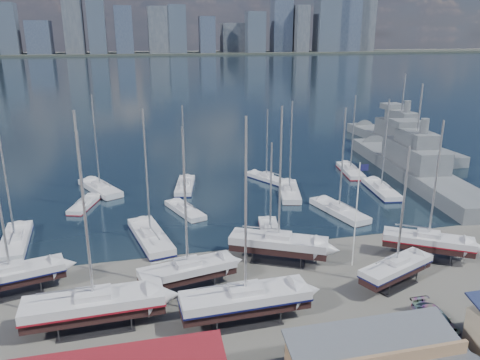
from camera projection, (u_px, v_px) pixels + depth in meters
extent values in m
plane|color=#605E59|center=(302.00, 287.00, 47.04)|extent=(1400.00, 1400.00, 0.00)
cube|color=#1B303F|center=(149.00, 70.00, 334.93)|extent=(1400.00, 600.00, 0.40)
cube|color=#2D332D|center=(138.00, 54.00, 575.98)|extent=(1400.00, 80.00, 2.20)
cube|color=#3D4756|center=(9.00, 29.00, 528.75)|extent=(19.55, 21.83, 55.97)
cube|color=#475166|center=(40.00, 37.00, 544.19)|extent=(26.03, 30.49, 37.14)
cube|color=#595E66|center=(73.00, 14.00, 534.77)|extent=(21.60, 16.58, 87.63)
cube|color=#3D4756|center=(97.00, 24.00, 544.74)|extent=(19.42, 28.42, 67.60)
cube|color=#475166|center=(124.00, 30.00, 556.46)|extent=(20.24, 23.80, 54.09)
cube|color=#595E66|center=(159.00, 30.00, 562.47)|extent=(24.62, 19.72, 54.00)
cube|color=#3D4756|center=(177.00, 29.00, 565.36)|extent=(20.75, 17.93, 55.97)
cube|color=#475166|center=(207.00, 35.00, 573.79)|extent=(18.36, 16.25, 43.03)
cube|color=#595E66|center=(232.00, 38.00, 600.44)|extent=(28.49, 22.03, 35.69)
cube|color=#3D4756|center=(255.00, 32.00, 587.57)|extent=(23.34, 17.87, 49.11)
cube|color=#475166|center=(282.00, 21.00, 606.04)|extent=(25.35, 19.79, 75.95)
cube|color=#595E66|center=(300.00, 29.00, 607.90)|extent=(17.00, 27.45, 57.67)
cube|color=#3D4756|center=(328.00, 9.00, 608.83)|extent=(29.28, 24.05, 106.04)
cube|color=#475166|center=(346.00, 22.00, 629.41)|extent=(30.82, 28.37, 74.41)
cube|color=#595E66|center=(366.00, 21.00, 637.27)|extent=(21.74, 17.03, 77.48)
cube|color=#555B62|center=(390.00, 360.00, 31.13)|extent=(12.60, 8.40, 1.27)
cube|color=#2D2D33|center=(14.00, 294.00, 45.60)|extent=(5.80, 3.72, 0.16)
cube|color=black|center=(12.00, 280.00, 45.15)|extent=(10.00, 4.68, 0.78)
cube|color=silver|center=(11.00, 273.00, 44.92)|extent=(10.10, 5.08, 0.78)
cube|color=#0C0E3C|center=(11.00, 276.00, 45.02)|extent=(10.20, 5.13, 0.16)
cube|color=silver|center=(10.00, 267.00, 44.73)|extent=(2.76, 2.19, 0.50)
cube|color=#2D2D33|center=(97.00, 327.00, 40.44)|extent=(6.55, 3.19, 0.16)
cube|color=black|center=(95.00, 311.00, 39.97)|extent=(11.81, 3.23, 0.94)
cube|color=silver|center=(94.00, 301.00, 39.69)|extent=(11.82, 3.72, 0.94)
cube|color=maroon|center=(94.00, 306.00, 39.82)|extent=(11.94, 3.76, 0.19)
cube|color=silver|center=(93.00, 294.00, 39.47)|extent=(3.00, 2.08, 0.50)
cylinder|color=#B2B2B7|center=(84.00, 209.00, 37.19)|extent=(0.22, 0.22, 15.81)
cube|color=#2D2D33|center=(188.00, 288.00, 46.56)|extent=(5.64, 3.45, 0.16)
cube|color=black|center=(188.00, 275.00, 46.11)|extent=(9.82, 4.22, 0.76)
cube|color=silver|center=(188.00, 268.00, 45.88)|extent=(9.91, 4.61, 0.76)
cube|color=silver|center=(188.00, 262.00, 45.69)|extent=(2.67, 2.07, 0.50)
cylinder|color=#B2B2B7|center=(185.00, 203.00, 43.84)|extent=(0.22, 0.22, 12.90)
cube|color=#2D2D33|center=(245.00, 320.00, 41.33)|extent=(6.32, 3.07, 0.16)
cube|color=black|center=(245.00, 305.00, 40.86)|extent=(11.40, 3.09, 0.90)
cube|color=silver|center=(245.00, 296.00, 40.59)|extent=(11.42, 3.56, 0.90)
cube|color=#0C0E3C|center=(245.00, 300.00, 40.71)|extent=(11.53, 3.60, 0.18)
cube|color=silver|center=(245.00, 289.00, 40.38)|extent=(2.89, 2.00, 0.50)
cylinder|color=#B2B2B7|center=(246.00, 209.00, 38.18)|extent=(0.22, 0.22, 15.27)
cube|color=#2D2D33|center=(278.00, 260.00, 52.32)|extent=(6.47, 5.12, 0.16)
cube|color=black|center=(278.00, 248.00, 51.86)|extent=(10.67, 7.21, 0.86)
cube|color=silver|center=(278.00, 241.00, 51.61)|extent=(10.88, 7.61, 0.86)
cube|color=silver|center=(279.00, 235.00, 51.41)|extent=(3.21, 2.83, 0.50)
cylinder|color=#B2B2B7|center=(280.00, 174.00, 49.33)|extent=(0.22, 0.22, 14.46)
cube|color=#2D2D33|center=(394.00, 285.00, 47.21)|extent=(5.31, 3.90, 0.16)
cube|color=black|center=(396.00, 272.00, 46.77)|extent=(8.91, 5.31, 0.70)
cube|color=silver|center=(397.00, 265.00, 46.56)|extent=(9.05, 5.65, 0.70)
cube|color=#0C0E3C|center=(396.00, 268.00, 46.65)|extent=(9.15, 5.70, 0.14)
cube|color=silver|center=(397.00, 260.00, 46.38)|extent=(2.59, 2.21, 0.50)
cylinder|color=#B2B2B7|center=(403.00, 206.00, 44.69)|extent=(0.22, 0.22, 11.86)
cube|color=#2D2D33|center=(426.00, 257.00, 53.02)|extent=(5.78, 4.91, 0.16)
cube|color=black|center=(427.00, 245.00, 52.57)|extent=(9.37, 7.14, 0.77)
cube|color=silver|center=(428.00, 239.00, 52.34)|extent=(9.59, 7.48, 0.77)
cube|color=maroon|center=(428.00, 242.00, 52.45)|extent=(9.69, 7.56, 0.15)
cube|color=silver|center=(429.00, 234.00, 52.15)|extent=(2.91, 2.67, 0.50)
cylinder|color=#B2B2B7|center=(436.00, 180.00, 50.28)|extent=(0.22, 0.22, 13.03)
cube|color=black|center=(16.00, 247.00, 56.41)|extent=(3.31, 10.77, 0.85)
cube|color=silver|center=(15.00, 241.00, 56.16)|extent=(3.76, 10.80, 0.85)
cube|color=#0C0E3C|center=(16.00, 244.00, 56.28)|extent=(3.80, 10.91, 0.17)
cube|color=silver|center=(15.00, 236.00, 55.96)|extent=(1.98, 2.78, 0.50)
cylinder|color=#B2B2B7|center=(6.00, 181.00, 53.90)|extent=(0.22, 0.22, 14.32)
cube|color=black|center=(85.00, 208.00, 68.89)|extent=(4.26, 8.08, 0.63)
cube|color=silver|center=(85.00, 204.00, 68.71)|extent=(4.57, 8.18, 0.63)
cube|color=maroon|center=(85.00, 206.00, 68.79)|extent=(4.62, 8.26, 0.13)
cube|color=silver|center=(84.00, 200.00, 68.54)|extent=(1.88, 2.29, 0.50)
cylinder|color=#B2B2B7|center=(81.00, 167.00, 67.02)|extent=(0.22, 0.22, 10.64)
cube|color=black|center=(101.00, 193.00, 75.67)|extent=(7.08, 10.81, 0.86)
cube|color=silver|center=(100.00, 188.00, 75.42)|extent=(7.48, 11.01, 0.86)
cube|color=silver|center=(100.00, 184.00, 75.21)|extent=(2.82, 3.22, 0.50)
cylinder|color=#B2B2B7|center=(96.00, 141.00, 73.12)|extent=(0.22, 0.22, 14.56)
cube|color=black|center=(151.00, 243.00, 57.62)|extent=(4.91, 11.59, 0.90)
cube|color=silver|center=(150.00, 236.00, 57.35)|extent=(5.37, 11.69, 0.90)
cube|color=#0C0E3C|center=(151.00, 239.00, 57.47)|extent=(5.42, 11.81, 0.18)
cube|color=silver|center=(150.00, 231.00, 57.14)|extent=(2.43, 3.15, 0.50)
cylinder|color=#B2B2B7|center=(147.00, 173.00, 54.95)|extent=(0.22, 0.22, 15.23)
cube|color=black|center=(185.00, 214.00, 66.47)|extent=(4.83, 8.81, 0.69)
cube|color=silver|center=(185.00, 210.00, 66.27)|extent=(5.17, 8.93, 0.69)
cube|color=silver|center=(185.00, 206.00, 66.09)|extent=(2.09, 2.52, 0.50)
cylinder|color=#B2B2B7|center=(183.00, 168.00, 64.43)|extent=(0.22, 0.22, 11.64)
cube|color=black|center=(185.00, 190.00, 77.05)|extent=(4.13, 9.74, 0.76)
cube|color=silver|center=(185.00, 186.00, 76.82)|extent=(4.52, 9.82, 0.76)
cube|color=#0C0E3C|center=(185.00, 188.00, 76.93)|extent=(4.56, 9.92, 0.15)
cube|color=silver|center=(185.00, 182.00, 76.63)|extent=(2.04, 2.64, 0.50)
cylinder|color=#B2B2B7|center=(184.00, 145.00, 74.80)|extent=(0.22, 0.22, 12.80)
cube|color=black|center=(270.00, 236.00, 59.46)|extent=(3.53, 8.47, 0.66)
cube|color=silver|center=(270.00, 231.00, 59.26)|extent=(3.87, 8.54, 0.66)
cube|color=maroon|center=(270.00, 233.00, 59.35)|extent=(3.90, 8.62, 0.13)
cube|color=silver|center=(270.00, 227.00, 59.09)|extent=(1.76, 2.29, 0.50)
cylinder|color=#B2B2B7|center=(271.00, 187.00, 57.50)|extent=(0.22, 0.22, 11.13)
cube|color=black|center=(289.00, 196.00, 74.10)|extent=(4.90, 10.53, 0.82)
cube|color=silver|center=(289.00, 191.00, 73.86)|extent=(5.31, 10.63, 0.82)
cube|color=silver|center=(290.00, 187.00, 73.66)|extent=(2.30, 2.91, 0.50)
cylinder|color=#B2B2B7|center=(291.00, 146.00, 71.68)|extent=(0.22, 0.22, 13.83)
cube|color=black|center=(266.00, 182.00, 81.30)|extent=(5.89, 8.51, 0.69)
cube|color=silver|center=(266.00, 178.00, 81.10)|extent=(6.20, 8.68, 0.69)
cube|color=#0C0E3C|center=(266.00, 180.00, 81.19)|extent=(6.26, 8.77, 0.14)
cube|color=silver|center=(266.00, 175.00, 80.92)|extent=(2.29, 2.57, 0.50)
cylinder|color=#B2B2B7|center=(267.00, 143.00, 79.27)|extent=(0.22, 0.22, 11.58)
cube|color=black|center=(339.00, 216.00, 66.19)|extent=(4.75, 10.70, 0.83)
cube|color=silver|center=(339.00, 210.00, 65.94)|extent=(5.18, 10.80, 0.83)
cube|color=silver|center=(339.00, 206.00, 65.74)|extent=(2.29, 2.93, 0.50)
cylinder|color=#B2B2B7|center=(342.00, 159.00, 63.72)|extent=(0.22, 0.22, 14.05)
cube|color=black|center=(381.00, 194.00, 75.21)|extent=(3.81, 10.55, 0.83)
cube|color=silver|center=(381.00, 189.00, 74.96)|extent=(4.24, 10.61, 0.83)
cube|color=#0C0E3C|center=(381.00, 191.00, 75.07)|extent=(4.28, 10.72, 0.17)
cube|color=silver|center=(381.00, 185.00, 74.76)|extent=(2.06, 2.79, 0.50)
cylinder|color=#B2B2B7|center=(385.00, 144.00, 72.76)|extent=(0.22, 0.22, 13.93)
cube|color=black|center=(350.00, 175.00, 85.46)|extent=(4.00, 10.07, 0.79)
cube|color=silver|center=(350.00, 171.00, 85.23)|extent=(4.40, 10.14, 0.79)
cube|color=maroon|center=(350.00, 172.00, 85.33)|extent=(4.45, 10.24, 0.16)
cube|color=silver|center=(351.00, 167.00, 85.03)|extent=(2.05, 2.70, 0.50)
cylinder|color=#B2B2B7|center=(353.00, 133.00, 83.13)|extent=(0.22, 0.22, 13.25)
cube|color=slate|center=(412.00, 175.00, 82.77)|extent=(12.23, 43.97, 3.91)
cube|color=slate|center=(415.00, 154.00, 81.65)|extent=(7.38, 15.77, 3.60)
cube|color=slate|center=(417.00, 138.00, 80.76)|extent=(5.21, 9.14, 2.40)
cube|color=slate|center=(406.00, 123.00, 84.37)|extent=(5.36, 4.91, 1.20)
cylinder|color=#B2B2B7|center=(420.00, 108.00, 79.21)|extent=(0.30, 0.30, 8.00)
cube|color=slate|center=(398.00, 145.00, 105.45)|extent=(7.01, 38.11, 3.42)
cube|color=slate|center=(400.00, 130.00, 104.41)|extent=(5.19, 13.40, 3.60)
cube|color=slate|center=(401.00, 116.00, 103.51)|extent=(3.83, 7.68, 2.40)
cube|color=slate|center=(392.00, 106.00, 106.51)|extent=(4.34, 3.90, 1.20)
cylinder|color=#B2B2B7|center=(404.00, 93.00, 101.96)|extent=(0.30, 0.30, 8.00)
imported|color=gray|center=(339.00, 340.00, 37.56)|extent=(4.97, 1.83, 1.63)
imported|color=gray|center=(437.00, 343.00, 37.45)|extent=(3.16, 5.11, 1.32)
imported|color=gray|center=(435.00, 319.00, 40.34)|extent=(2.16, 5.24, 1.52)
cylinder|color=white|center=(356.00, 216.00, 49.60)|extent=(0.12, 0.12, 11.74)
cube|color=#161645|center=(364.00, 168.00, 48.14)|extent=(0.98, 0.05, 0.68)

